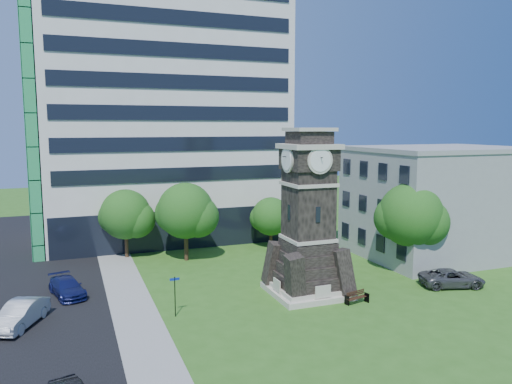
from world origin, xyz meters
name	(u,v)px	position (x,y,z in m)	size (l,w,h in m)	color
ground	(281,308)	(0.00, 0.00, 0.00)	(160.00, 160.00, 0.00)	#30601B
sidewalk	(130,300)	(-9.50, 5.00, 0.03)	(3.00, 70.00, 0.06)	gray
clock_tower	(308,224)	(3.00, 2.00, 5.28)	(5.40, 5.40, 12.22)	beige
office_tall	(162,109)	(-3.20, 25.84, 14.22)	(26.20, 15.11, 28.60)	silver
office_low	(439,201)	(19.97, 8.00, 5.21)	(15.20, 12.20, 10.40)	gray
car_street_mid	(20,314)	(-16.39, 2.72, 0.78)	(1.65, 4.72, 1.55)	#A9ADB1
car_street_north	(67,287)	(-13.68, 7.68, 0.66)	(1.84, 4.54, 1.32)	#12184F
car_east_lot	(452,278)	(14.21, -0.52, 0.68)	(2.26, 4.90, 1.36)	#46474B
park_bench	(357,297)	(5.30, -1.11, 0.47)	(1.70, 0.45, 0.88)	black
street_sign	(175,292)	(-7.08, 0.95, 1.67)	(0.64, 0.06, 2.67)	black
tree_nw	(126,216)	(-8.32, 17.23, 3.98)	(5.16, 4.69, 6.50)	#332114
tree_nc	(186,213)	(-3.25, 14.29, 4.47)	(5.66, 5.15, 7.23)	#332114
tree_ne	(271,218)	(5.96, 16.17, 3.09)	(4.30, 3.91, 5.17)	#332114
tree_east	(411,217)	(13.24, 3.42, 4.84)	(5.83, 5.30, 7.70)	#332114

